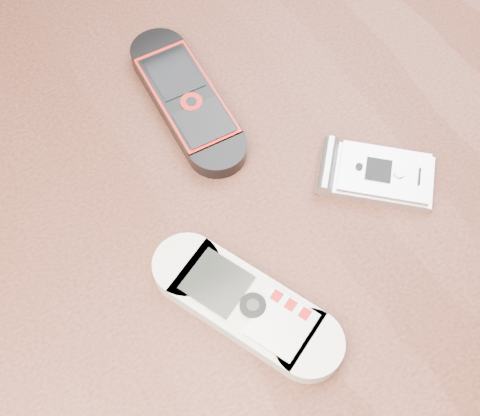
# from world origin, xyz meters

# --- Properties ---
(ground) EXTENTS (4.00, 4.00, 0.00)m
(ground) POSITION_xyz_m (0.00, 0.00, 0.00)
(ground) COLOR #472B19
(ground) RESTS_ON ground
(table) EXTENTS (1.20, 0.80, 0.75)m
(table) POSITION_xyz_m (0.00, 0.00, 0.64)
(table) COLOR black
(table) RESTS_ON ground
(nokia_white) EXTENTS (0.12, 0.17, 0.02)m
(nokia_white) POSITION_xyz_m (-0.03, -0.07, 0.76)
(nokia_white) COLOR beige
(nokia_white) RESTS_ON table
(nokia_black_red) EXTENTS (0.06, 0.17, 0.02)m
(nokia_black_red) POSITION_xyz_m (0.02, 0.12, 0.76)
(nokia_black_red) COLOR black
(nokia_black_red) RESTS_ON table
(motorola_razr) EXTENTS (0.11, 0.11, 0.02)m
(motorola_razr) POSITION_xyz_m (0.12, -0.03, 0.76)
(motorola_razr) COLOR #B9B9BE
(motorola_razr) RESTS_ON table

